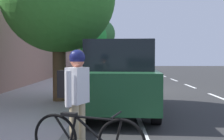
{
  "coord_description": "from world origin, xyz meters",
  "views": [
    {
      "loc": [
        0.89,
        14.06,
        1.56
      ],
      "look_at": [
        0.95,
        10.11,
        1.38
      ],
      "focal_mm": 44.93,
      "sensor_mm": 36.0,
      "label": 1
    }
  ],
  "objects_px": {
    "street_tree_mid_block": "(90,37)",
    "pedestrian_on_phone": "(77,63)",
    "street_tree_near_cyclist": "(100,34)",
    "fire_hydrant": "(87,79)",
    "parked_suv_grey_second": "(119,64)",
    "parked_sedan_tan_mid": "(117,72)",
    "bicycle_at_curb": "(87,138)",
    "cyclist_with_backpack": "(76,91)",
    "parked_suv_green_far": "(122,76)",
    "parked_pickup_dark_blue_nearest": "(117,63)"
  },
  "relations": [
    {
      "from": "street_tree_mid_block",
      "to": "pedestrian_on_phone",
      "type": "xyz_separation_m",
      "value": [
        1.59,
        -4.21,
        -1.97
      ]
    },
    {
      "from": "street_tree_near_cyclist",
      "to": "fire_hydrant",
      "type": "distance_m",
      "value": 19.19
    },
    {
      "from": "parked_suv_grey_second",
      "to": "parked_sedan_tan_mid",
      "type": "xyz_separation_m",
      "value": [
        0.2,
        6.66,
        -0.27
      ]
    },
    {
      "from": "bicycle_at_curb",
      "to": "cyclist_with_backpack",
      "type": "distance_m",
      "value": 0.82
    },
    {
      "from": "pedestrian_on_phone",
      "to": "fire_hydrant",
      "type": "xyz_separation_m",
      "value": [
        -2.08,
        11.61,
        -0.47
      ]
    },
    {
      "from": "bicycle_at_curb",
      "to": "street_tree_near_cyclist",
      "type": "relative_size",
      "value": 0.3
    },
    {
      "from": "parked_suv_grey_second",
      "to": "parked_suv_green_far",
      "type": "bearing_deg",
      "value": 89.51
    },
    {
      "from": "parked_suv_grey_second",
      "to": "pedestrian_on_phone",
      "type": "height_order",
      "value": "parked_suv_grey_second"
    },
    {
      "from": "bicycle_at_curb",
      "to": "pedestrian_on_phone",
      "type": "xyz_separation_m",
      "value": [
        2.97,
        -20.18,
        0.69
      ]
    },
    {
      "from": "parked_suv_green_far",
      "to": "street_tree_mid_block",
      "type": "distance_m",
      "value": 12.32
    },
    {
      "from": "pedestrian_on_phone",
      "to": "street_tree_mid_block",
      "type": "bearing_deg",
      "value": 110.63
    },
    {
      "from": "parked_suv_grey_second",
      "to": "street_tree_near_cyclist",
      "type": "relative_size",
      "value": 0.84
    },
    {
      "from": "parked_pickup_dark_blue_nearest",
      "to": "pedestrian_on_phone",
      "type": "xyz_separation_m",
      "value": [
        3.57,
        7.98,
        0.17
      ]
    },
    {
      "from": "cyclist_with_backpack",
      "to": "pedestrian_on_phone",
      "type": "height_order",
      "value": "pedestrian_on_phone"
    },
    {
      "from": "parked_suv_grey_second",
      "to": "parked_suv_green_far",
      "type": "relative_size",
      "value": 0.99
    },
    {
      "from": "street_tree_near_cyclist",
      "to": "cyclist_with_backpack",
      "type": "bearing_deg",
      "value": 92.47
    },
    {
      "from": "cyclist_with_backpack",
      "to": "fire_hydrant",
      "type": "relative_size",
      "value": 2.01
    },
    {
      "from": "parked_suv_grey_second",
      "to": "parked_sedan_tan_mid",
      "type": "bearing_deg",
      "value": 88.26
    },
    {
      "from": "parked_suv_grey_second",
      "to": "street_tree_near_cyclist",
      "type": "bearing_deg",
      "value": -76.96
    },
    {
      "from": "parked_pickup_dark_blue_nearest",
      "to": "parked_sedan_tan_mid",
      "type": "xyz_separation_m",
      "value": [
        0.09,
        16.46,
        -0.15
      ]
    },
    {
      "from": "parked_suv_grey_second",
      "to": "cyclist_with_backpack",
      "type": "height_order",
      "value": "parked_suv_grey_second"
    },
    {
      "from": "parked_pickup_dark_blue_nearest",
      "to": "pedestrian_on_phone",
      "type": "height_order",
      "value": "parked_pickup_dark_blue_nearest"
    },
    {
      "from": "parked_sedan_tan_mid",
      "to": "street_tree_mid_block",
      "type": "relative_size",
      "value": 1.1
    },
    {
      "from": "parked_pickup_dark_blue_nearest",
      "to": "bicycle_at_curb",
      "type": "distance_m",
      "value": 28.18
    },
    {
      "from": "cyclist_with_backpack",
      "to": "fire_hydrant",
      "type": "distance_m",
      "value": 8.15
    },
    {
      "from": "parked_pickup_dark_blue_nearest",
      "to": "fire_hydrant",
      "type": "distance_m",
      "value": 19.65
    },
    {
      "from": "parked_sedan_tan_mid",
      "to": "bicycle_at_curb",
      "type": "relative_size",
      "value": 2.65
    },
    {
      "from": "parked_suv_green_far",
      "to": "pedestrian_on_phone",
      "type": "xyz_separation_m",
      "value": [
        3.56,
        -16.2,
        0.04
      ]
    },
    {
      "from": "bicycle_at_curb",
      "to": "parked_pickup_dark_blue_nearest",
      "type": "bearing_deg",
      "value": -91.22
    },
    {
      "from": "parked_suv_grey_second",
      "to": "street_tree_mid_block",
      "type": "relative_size",
      "value": 1.17
    },
    {
      "from": "parked_suv_green_far",
      "to": "bicycle_at_curb",
      "type": "distance_m",
      "value": 4.07
    },
    {
      "from": "street_tree_mid_block",
      "to": "fire_hydrant",
      "type": "distance_m",
      "value": 7.8
    },
    {
      "from": "parked_pickup_dark_blue_nearest",
      "to": "street_tree_mid_block",
      "type": "distance_m",
      "value": 12.54
    },
    {
      "from": "street_tree_mid_block",
      "to": "bicycle_at_curb",
      "type": "bearing_deg",
      "value": 94.97
    },
    {
      "from": "street_tree_near_cyclist",
      "to": "street_tree_mid_block",
      "type": "bearing_deg",
      "value": 90.0
    },
    {
      "from": "parked_sedan_tan_mid",
      "to": "cyclist_with_backpack",
      "type": "distance_m",
      "value": 11.27
    },
    {
      "from": "street_tree_mid_block",
      "to": "parked_sedan_tan_mid",
      "type": "bearing_deg",
      "value": 113.98
    },
    {
      "from": "parked_sedan_tan_mid",
      "to": "parked_suv_green_far",
      "type": "distance_m",
      "value": 7.73
    },
    {
      "from": "bicycle_at_curb",
      "to": "street_tree_mid_block",
      "type": "relative_size",
      "value": 0.41
    },
    {
      "from": "parked_pickup_dark_blue_nearest",
      "to": "parked_suv_grey_second",
      "type": "xyz_separation_m",
      "value": [
        -0.11,
        9.8,
        0.13
      ]
    },
    {
      "from": "parked_suv_green_far",
      "to": "pedestrian_on_phone",
      "type": "bearing_deg",
      "value": -77.6
    },
    {
      "from": "parked_sedan_tan_mid",
      "to": "parked_suv_green_far",
      "type": "relative_size",
      "value": 0.93
    },
    {
      "from": "parked_suv_green_far",
      "to": "parked_sedan_tan_mid",
      "type": "bearing_deg",
      "value": -89.42
    },
    {
      "from": "parked_suv_grey_second",
      "to": "parked_sedan_tan_mid",
      "type": "relative_size",
      "value": 1.07
    },
    {
      "from": "pedestrian_on_phone",
      "to": "fire_hydrant",
      "type": "distance_m",
      "value": 11.8
    },
    {
      "from": "parked_suv_grey_second",
      "to": "street_tree_mid_block",
      "type": "xyz_separation_m",
      "value": [
        2.1,
        2.39,
        2.01
      ]
    },
    {
      "from": "street_tree_mid_block",
      "to": "fire_hydrant",
      "type": "bearing_deg",
      "value": 93.81
    },
    {
      "from": "cyclist_with_backpack",
      "to": "street_tree_near_cyclist",
      "type": "bearing_deg",
      "value": -87.53
    },
    {
      "from": "parked_sedan_tan_mid",
      "to": "parked_pickup_dark_blue_nearest",
      "type": "bearing_deg",
      "value": -90.32
    },
    {
      "from": "parked_pickup_dark_blue_nearest",
      "to": "fire_hydrant",
      "type": "xyz_separation_m",
      "value": [
        1.5,
        19.59,
        -0.31
      ]
    }
  ]
}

